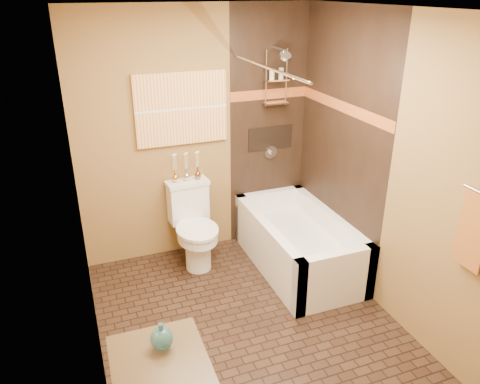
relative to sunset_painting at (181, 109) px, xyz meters
name	(u,v)px	position (x,y,z in m)	size (l,w,h in m)	color
floor	(252,330)	(0.15, -1.48, -1.55)	(3.00, 3.00, 0.00)	black
wall_left	(82,221)	(-1.05, -1.48, -0.30)	(0.02, 3.00, 2.50)	olive
wall_right	(391,172)	(1.35, -1.48, -0.30)	(0.02, 3.00, 2.50)	olive
wall_back	(197,136)	(0.15, 0.02, -0.30)	(2.40, 0.02, 2.50)	olive
wall_front	(381,320)	(0.15, -2.98, -0.30)	(2.40, 0.02, 2.50)	olive
ceiling	(257,9)	(0.15, -1.48, 0.95)	(3.00, 3.00, 0.00)	silver
alcove_tile_back	(268,129)	(0.93, 0.01, -0.30)	(0.85, 0.01, 2.50)	black
alcove_tile_right	(340,145)	(1.34, -0.73, -0.30)	(0.01, 1.50, 2.50)	black
mosaic_band_back	(270,94)	(0.93, 0.00, 0.07)	(0.85, 0.01, 0.10)	maroon
mosaic_band_right	(342,107)	(1.33, -0.73, 0.07)	(0.01, 1.50, 0.10)	maroon
alcove_niche	(270,138)	(0.95, 0.01, -0.40)	(0.50, 0.01, 0.25)	black
shower_fixtures	(276,91)	(0.95, -0.10, 0.12)	(0.24, 0.33, 1.16)	silver
curtain_rod	(265,67)	(0.55, -0.73, 0.47)	(0.03, 0.03, 1.55)	silver
towel_rust	(475,232)	(1.31, -2.40, -0.37)	(0.05, 0.22, 0.52)	#9C621C
sunset_painting	(181,109)	(0.00, 0.00, 0.00)	(0.90, 0.04, 0.70)	orange
vanity_mirror	(92,268)	(-1.04, -2.48, -0.05)	(0.01, 1.00, 0.90)	white
bathtub	(298,247)	(0.95, -0.73, -1.33)	(0.80, 1.50, 0.55)	white
toilet	(194,225)	(0.00, -0.27, -1.13)	(0.44, 0.64, 0.83)	white
teal_bottle	(162,336)	(-0.72, -2.25, -0.71)	(0.13, 0.13, 0.21)	#225D66
bud_vases	(186,166)	(0.00, -0.08, -0.56)	(0.29, 0.06, 0.29)	gold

